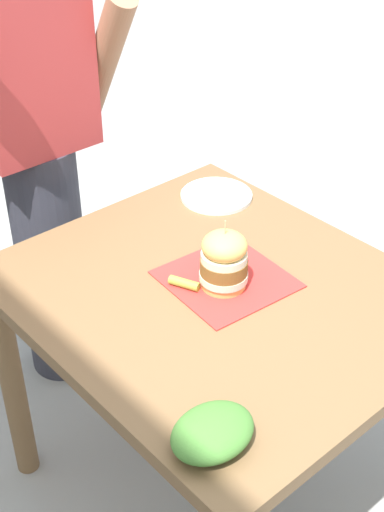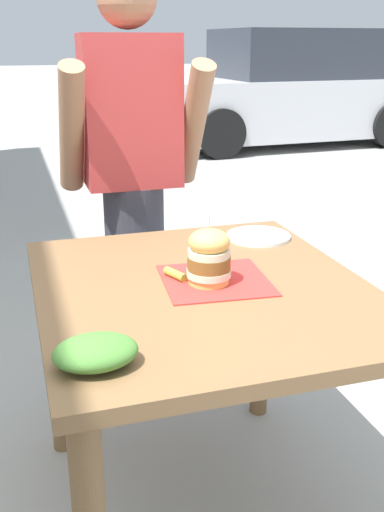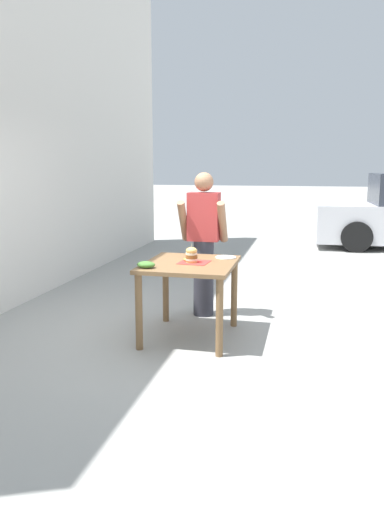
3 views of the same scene
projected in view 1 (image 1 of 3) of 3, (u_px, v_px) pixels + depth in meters
ground_plane at (213, 487)px, 2.26m from camera, size 80.00×80.00×0.00m
patio_table at (217, 328)px, 1.88m from camera, size 0.91×1.04×0.79m
serving_paper at (226, 279)px, 1.84m from camera, size 0.32×0.32×0.00m
sandwich at (225, 260)px, 1.77m from camera, size 0.12×0.12×0.19m
pickle_spear at (184, 283)px, 1.80m from camera, size 0.05×0.08×0.02m
side_plate_with_forks at (216, 196)px, 2.19m from camera, size 0.22×0.22×0.02m
side_salad at (213, 432)px, 1.38m from camera, size 0.18×0.14×0.06m
diner_across_table at (38, 152)px, 2.24m from camera, size 0.55×0.35×1.69m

